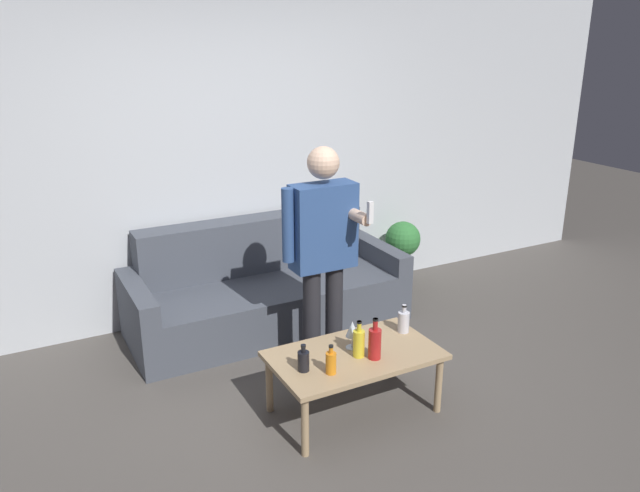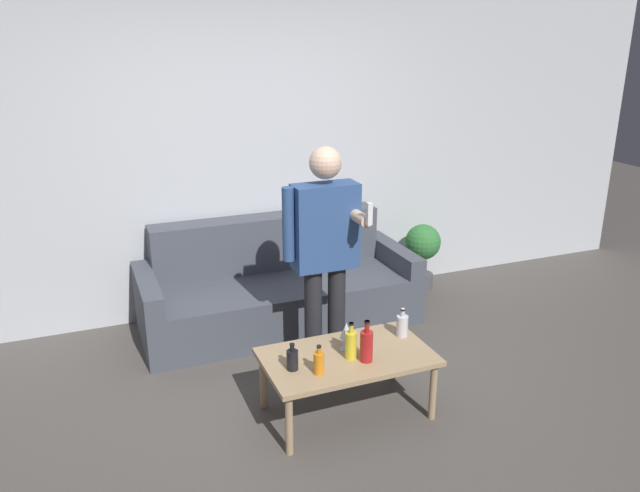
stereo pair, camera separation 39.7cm
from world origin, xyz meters
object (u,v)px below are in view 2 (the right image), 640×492
object	(u,v)px
couch	(277,288)
coffee_table	(347,361)
bottle_orange	(319,362)
person_standing_front	(325,245)

from	to	relation	value
couch	coffee_table	xyz separation A→B (m)	(-0.01, -1.41, 0.07)
bottle_orange	person_standing_front	size ratio (longest dim) A/B	0.11
bottle_orange	person_standing_front	bearing A→B (deg)	65.51
coffee_table	person_standing_front	xyz separation A→B (m)	(0.08, 0.56, 0.55)
couch	bottle_orange	xyz separation A→B (m)	(-0.25, -1.54, 0.18)
couch	person_standing_front	xyz separation A→B (m)	(0.07, -0.85, 0.62)
coffee_table	bottle_orange	bearing A→B (deg)	-150.06
coffee_table	person_standing_front	size ratio (longest dim) A/B	0.65
person_standing_front	coffee_table	bearing A→B (deg)	-97.83
couch	person_standing_front	distance (m)	1.06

